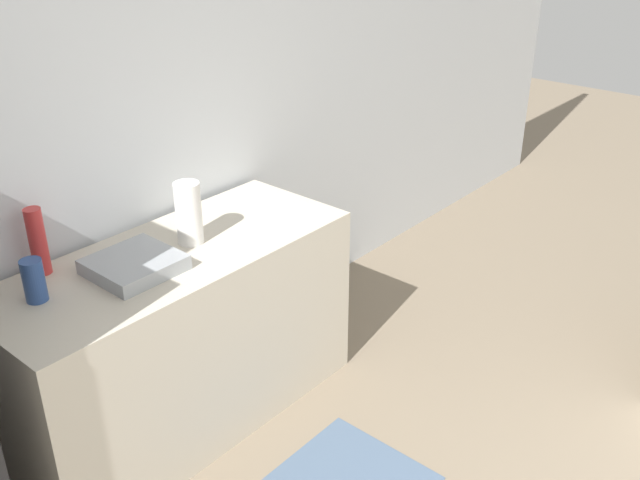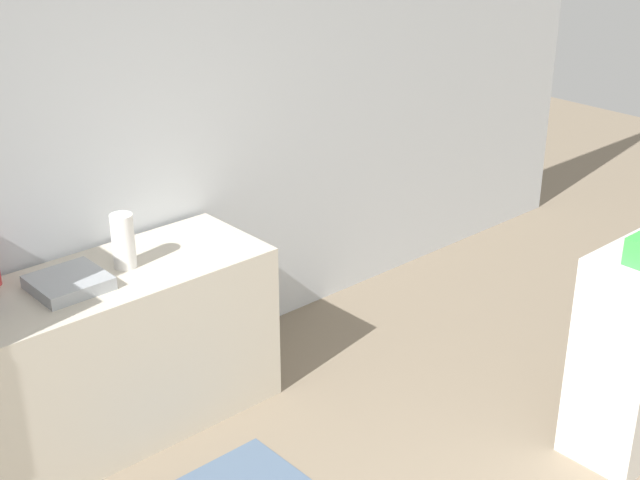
# 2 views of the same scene
# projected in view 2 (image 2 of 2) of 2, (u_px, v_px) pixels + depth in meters

# --- Properties ---
(wall_back) EXTENTS (8.00, 0.06, 2.60)m
(wall_back) POSITION_uv_depth(u_px,v_px,m) (74.00, 163.00, 4.34)
(wall_back) COLOR silver
(wall_back) RESTS_ON ground_plane
(counter) EXTENTS (1.59, 0.63, 0.86)m
(counter) POSITION_uv_depth(u_px,v_px,m) (114.00, 353.00, 4.39)
(counter) COLOR beige
(counter) RESTS_ON ground_plane
(sink_basin) EXTENTS (0.32, 0.31, 0.06)m
(sink_basin) POSITION_uv_depth(u_px,v_px,m) (69.00, 283.00, 4.07)
(sink_basin) COLOR #9EA3A8
(sink_basin) RESTS_ON counter
(paper_towel_roll) EXTENTS (0.11, 0.11, 0.27)m
(paper_towel_roll) POSITION_uv_depth(u_px,v_px,m) (123.00, 241.00, 4.24)
(paper_towel_roll) COLOR white
(paper_towel_roll) RESTS_ON counter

